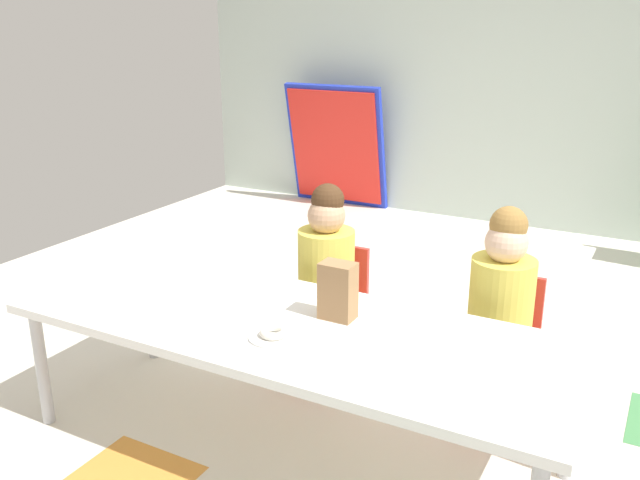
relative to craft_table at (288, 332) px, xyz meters
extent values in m
cube|color=silver|center=(0.03, 0.88, -0.52)|extent=(5.73, 5.32, 0.02)
cube|color=silver|center=(0.93, 2.23, -0.50)|extent=(0.43, 0.43, 0.00)
cube|color=gray|center=(0.03, 0.88, -0.50)|extent=(0.43, 0.43, 0.00)
cube|color=#B2C1B7|center=(0.03, 3.53, 0.78)|extent=(5.73, 0.10, 2.57)
cube|color=white|center=(0.00, 0.00, 0.02)|extent=(2.14, 0.78, 0.04)
cylinder|color=#B2B2B7|center=(-0.99, -0.33, -0.25)|extent=(0.05, 0.05, 0.51)
cylinder|color=#B2B2B7|center=(-0.99, 0.33, -0.25)|extent=(0.05, 0.05, 0.51)
cylinder|color=#B2B2B7|center=(0.99, 0.33, -0.25)|extent=(0.05, 0.05, 0.51)
cube|color=red|center=(-0.16, 0.61, -0.21)|extent=(0.32, 0.30, 0.03)
cube|color=red|center=(-0.16, 0.76, -0.06)|extent=(0.29, 0.02, 0.30)
cylinder|color=#D8C64C|center=(-0.16, 0.61, 0.01)|extent=(0.34, 0.34, 0.38)
sphere|color=tan|center=(-0.16, 0.61, 0.27)|extent=(0.17, 0.17, 0.17)
sphere|color=#472D19|center=(-0.16, 0.62, 0.34)|extent=(0.15, 0.15, 0.15)
cylinder|color=red|center=(-0.30, 0.48, -0.36)|extent=(0.02, 0.02, 0.28)
cylinder|color=red|center=(-0.02, 0.48, -0.36)|extent=(0.02, 0.02, 0.28)
cylinder|color=red|center=(-0.30, 0.74, -0.36)|extent=(0.02, 0.02, 0.28)
cylinder|color=red|center=(-0.02, 0.74, -0.36)|extent=(0.02, 0.02, 0.28)
cube|color=red|center=(0.64, 0.61, -0.21)|extent=(0.32, 0.30, 0.03)
cube|color=red|center=(0.64, 0.76, -0.06)|extent=(0.29, 0.02, 0.30)
cylinder|color=#D8C64C|center=(0.64, 0.61, 0.01)|extent=(0.33, 0.33, 0.38)
sphere|color=beige|center=(0.64, 0.61, 0.27)|extent=(0.17, 0.17, 0.17)
sphere|color=olive|center=(0.64, 0.62, 0.34)|extent=(0.15, 0.15, 0.15)
cylinder|color=red|center=(0.50, 0.48, -0.36)|extent=(0.02, 0.02, 0.28)
cylinder|color=red|center=(0.78, 0.48, -0.36)|extent=(0.02, 0.02, 0.28)
cylinder|color=red|center=(0.50, 0.74, -0.36)|extent=(0.02, 0.02, 0.28)
cylinder|color=red|center=(0.78, 0.74, -0.36)|extent=(0.02, 0.02, 0.28)
cube|color=#1E33BF|center=(-1.50, 3.35, 0.03)|extent=(0.90, 0.28, 1.09)
cube|color=red|center=(-1.50, 3.31, 0.03)|extent=(0.83, 0.23, 0.99)
cube|color=#9E754C|center=(0.14, 0.12, 0.15)|extent=(0.13, 0.09, 0.22)
cylinder|color=white|center=(0.02, -0.14, 0.04)|extent=(0.18, 0.18, 0.01)
torus|color=white|center=(0.02, -0.14, 0.06)|extent=(0.10, 0.10, 0.03)
camera|label=1|loc=(1.19, -1.97, 1.12)|focal=38.02mm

